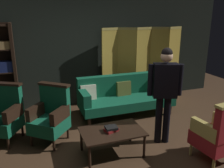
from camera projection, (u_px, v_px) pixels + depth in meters
The scene contains 11 objects.
ground_plane at pixel (128, 150), 4.04m from camera, with size 10.00×10.00×0.00m, color #3D2819.
back_wall at pixel (89, 48), 5.84m from camera, with size 7.20×0.10×2.80m, color black.
folding_screen at pixel (143, 64), 6.10m from camera, with size 2.19×0.30×1.90m.
velvet_couch at pixel (125, 95), 5.40m from camera, with size 2.12×0.78×0.88m.
coffee_table at pixel (112, 133), 3.84m from camera, with size 1.00×0.64×0.42m.
armchair_gilt_accent at pixel (219, 133), 3.61m from camera, with size 0.64×0.63×1.04m.
armchair_wing_left at pixel (51, 116), 4.22m from camera, with size 0.81×0.81×1.04m.
armchair_wing_right at pixel (4, 115), 4.25m from camera, with size 0.79×0.79×1.04m.
standing_figure at pixel (165, 88), 4.02m from camera, with size 0.56×0.33×1.70m.
book_red_leather at pixel (111, 130), 3.81m from camera, with size 0.21×0.15×0.04m, color maroon.
book_black_cloth at pixel (111, 128), 3.80m from camera, with size 0.19×0.16×0.04m, color black.
Camera 1 is at (-1.46, -3.24, 2.24)m, focal length 38.16 mm.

